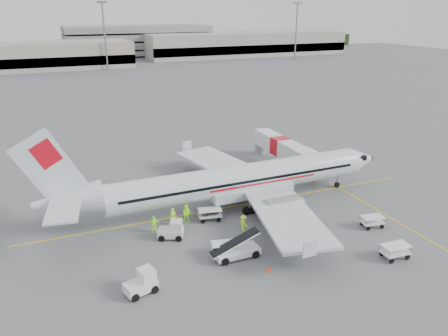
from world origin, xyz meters
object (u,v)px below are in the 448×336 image
Objects in this scene: belt_loader at (237,242)px; tug_fore at (311,231)px; jet_bridge at (280,152)px; tug_mid at (171,229)px; tug_aft at (140,282)px; aircraft at (241,160)px.

belt_loader is 2.46× the size of tug_fore.
jet_bridge is 24.18m from belt_loader.
tug_mid is at bearing 127.98° from belt_loader.
belt_loader is at bearing -129.01° from jet_bridge.
jet_bridge is 6.90× the size of tug_fore.
tug_mid is (-19.29, -13.57, -1.05)m from jet_bridge.
belt_loader is at bearing -3.61° from tug_aft.
belt_loader is at bearing -27.76° from tug_mid.
tug_mid is at bearing 43.03° from tug_aft.
jet_bridge is 23.60m from tug_mid.
aircraft is at bearing 24.57° from tug_aft.
aircraft reaches higher than jet_bridge.
tug_mid is at bearing 127.10° from tug_fore.
aircraft is 7.20× the size of belt_loader.
jet_bridge is 2.80× the size of belt_loader.
jet_bridge is 20.19m from tug_fore.
aircraft is at bearing 47.65° from tug_mid.
aircraft reaches higher than tug_mid.
aircraft reaches higher than tug_aft.
tug_aft is at bearing -140.89° from aircraft.
belt_loader reaches higher than tug_aft.
tug_fore is 16.47m from tug_aft.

